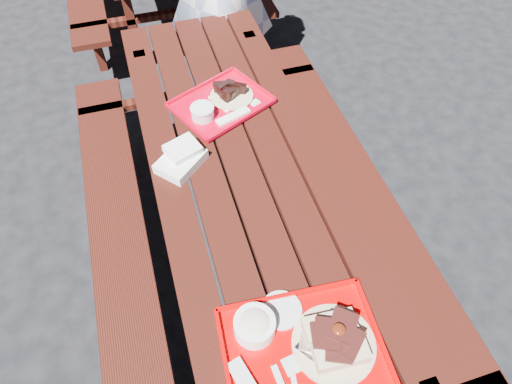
% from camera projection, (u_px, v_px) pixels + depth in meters
% --- Properties ---
extents(ground, '(60.00, 60.00, 0.00)m').
position_uv_depth(ground, '(248.00, 265.00, 2.45)').
color(ground, black).
rests_on(ground, ground).
extents(picnic_table_near, '(1.41, 2.40, 0.75)m').
position_uv_depth(picnic_table_near, '(246.00, 203.00, 2.01)').
color(picnic_table_near, '#38110A').
rests_on(picnic_table_near, ground).
extents(near_tray, '(0.52, 0.42, 0.16)m').
position_uv_depth(near_tray, '(302.00, 341.00, 1.40)').
color(near_tray, '#CD0001').
rests_on(near_tray, picnic_table_near).
extents(far_tray, '(0.51, 0.46, 0.07)m').
position_uv_depth(far_tray, '(221.00, 103.00, 2.10)').
color(far_tray, red).
rests_on(far_tray, picnic_table_near).
extents(white_cloth, '(0.24, 0.23, 0.08)m').
position_uv_depth(white_cloth, '(181.00, 158.00, 1.88)').
color(white_cloth, white).
rests_on(white_cloth, picnic_table_near).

